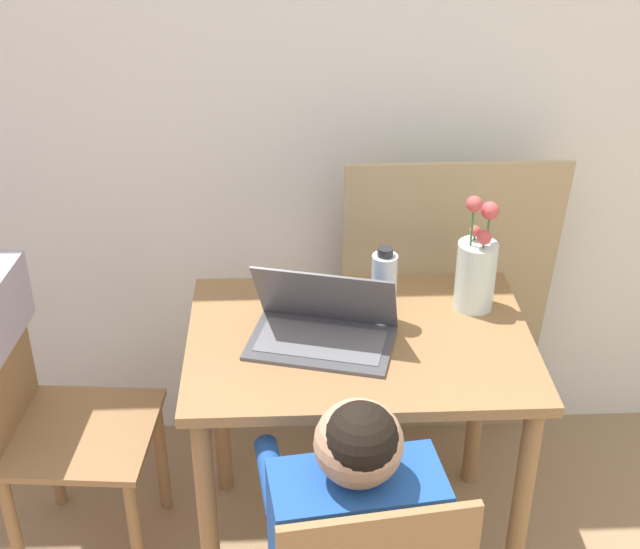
# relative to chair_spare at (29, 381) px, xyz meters

# --- Properties ---
(wall_back) EXTENTS (6.40, 0.05, 2.50)m
(wall_back) POSITION_rel_chair_spare_xyz_m (0.85, 0.56, 0.64)
(wall_back) COLOR white
(wall_back) RESTS_ON ground_plane
(dining_table) EXTENTS (0.90, 0.64, 0.76)m
(dining_table) POSITION_rel_chair_spare_xyz_m (0.89, -0.05, 0.02)
(dining_table) COLOR olive
(dining_table) RESTS_ON ground_plane
(chair_spare) EXTENTS (0.47, 0.44, 0.90)m
(chair_spare) POSITION_rel_chair_spare_xyz_m (0.00, 0.00, 0.00)
(chair_spare) COLOR olive
(chair_spare) RESTS_ON ground_plane
(person_seated) EXTENTS (0.41, 0.46, 1.00)m
(person_seated) POSITION_rel_chair_spare_xyz_m (0.83, -0.59, 0.02)
(person_seated) COLOR #1E4C9E
(person_seated) RESTS_ON ground_plane
(laptop) EXTENTS (0.41, 0.32, 0.21)m
(laptop) POSITION_rel_chair_spare_xyz_m (0.79, -0.06, 0.20)
(laptop) COLOR #4C4C51
(laptop) RESTS_ON dining_table
(flower_vase) EXTENTS (0.11, 0.11, 0.34)m
(flower_vase) POSITION_rel_chair_spare_xyz_m (1.22, 0.09, 0.27)
(flower_vase) COLOR silver
(flower_vase) RESTS_ON dining_table
(water_bottle) EXTENTS (0.07, 0.07, 0.23)m
(water_bottle) POSITION_rel_chair_spare_xyz_m (0.96, 0.02, 0.26)
(water_bottle) COLOR silver
(water_bottle) RESTS_ON dining_table
(cardboard_panel) EXTENTS (0.66, 0.17, 1.08)m
(cardboard_panel) POSITION_rel_chair_spare_xyz_m (1.21, 0.43, -0.07)
(cardboard_panel) COLOR tan
(cardboard_panel) RESTS_ON ground_plane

